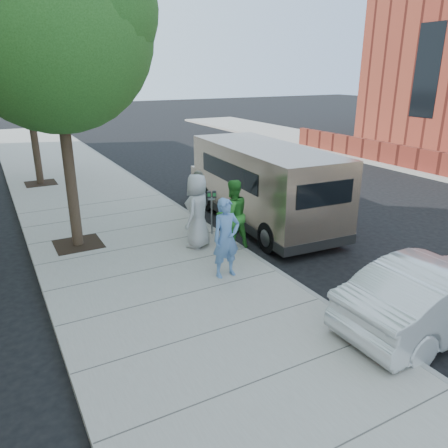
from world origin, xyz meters
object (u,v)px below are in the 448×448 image
Objects in this scene: tree_near at (54,23)px; person_gray_shirt at (197,211)px; person_officer at (226,238)px; person_green_shirt at (233,215)px; tree_far at (25,61)px; van at (262,183)px; sedan at (440,295)px; parking_meter at (212,203)px; person_striped_polo at (199,202)px.

person_gray_shirt is at bearing -31.32° from tree_near.
person_gray_shirt is at bearing 83.02° from person_officer.
tree_far is at bearing -71.76° from person_green_shirt.
van is 2.62m from person_green_shirt.
parking_meter is at bearing 13.42° from sedan.
tree_near is at bearing -90.00° from tree_far.
parking_meter is 0.98m from person_gray_shirt.
person_gray_shirt reaches higher than parking_meter.
tree_near is 6.25m from person_officer.
person_officer is 1.90m from person_gray_shirt.
parking_meter is 0.19× the size of van.
parking_meter is at bearing 85.43° from person_striped_polo.
person_officer is at bearing -77.25° from tree_far.
person_officer reaches higher than sedan.
person_green_shirt is 0.91m from person_gray_shirt.
tree_far is 9.72m from person_striped_polo.
van is 3.69× the size of person_striped_polo.
person_gray_shirt is (-0.73, 0.54, 0.06)m from person_green_shirt.
person_green_shirt is 1.01× the size of person_striped_polo.
person_striped_polo is (3.21, -8.33, -3.83)m from tree_far.
person_officer is (-2.92, -3.04, -0.23)m from van.
sedan is at bearing -56.27° from parking_meter.
person_green_shirt is at bearing -70.57° from tree_far.
person_gray_shirt is (-0.74, -0.64, 0.06)m from parking_meter.
person_green_shirt reaches higher than sedan.
person_striped_polo reaches higher than parking_meter.
parking_meter is 0.70× the size of person_striped_polo.
parking_meter reaches higher than sedan.
person_striped_polo is at bearing -81.74° from person_green_shirt.
tree_near reaches higher than person_gray_shirt.
person_officer reaches higher than parking_meter.
person_officer is at bearing -90.86° from parking_meter.
tree_near is at bearing 34.37° from sedan.
tree_near reaches higher than sedan.
person_striped_polo is at bearing 75.26° from person_officer.
person_gray_shirt is at bearing -73.62° from tree_far.
parking_meter is 2.06m from van.
tree_near is at bearing 124.49° from person_officer.
parking_meter is 6.28m from sedan.
sedan is 5.15m from person_green_shirt.
tree_far reaches higher than person_officer.
tree_far is 12.05m from person_officer.
van is at bearing 33.79° from parking_meter.
person_gray_shirt reaches higher than sedan.
tree_near reaches higher than person_officer.
sedan is at bearing 59.88° from person_striped_polo.
person_officer is 1.00× the size of person_striped_polo.
tree_far is 3.57× the size of person_green_shirt.
tree_far reaches higher than sedan.
tree_far is 3.59× the size of person_officer.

